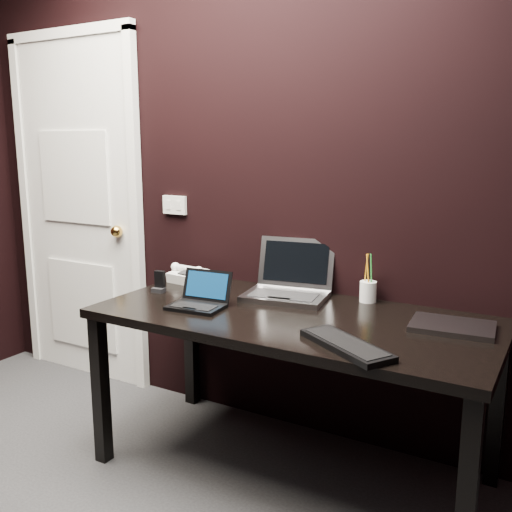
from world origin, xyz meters
The scene contains 11 objects.
wall_back centered at (0.00, 1.80, 1.30)m, with size 4.00×4.00×0.00m, color black.
door centered at (-1.35, 1.78, 1.04)m, with size 0.99×0.10×2.14m.
wall_switch centered at (-0.62, 1.79, 1.12)m, with size 0.15×0.02×0.10m.
desk centered at (0.30, 1.40, 0.66)m, with size 1.70×0.80×0.74m.
netbook centered at (-0.11, 1.29, 0.77)m, with size 0.26×0.23×0.15m.
silver_laptop centered at (0.16, 1.64, 0.79)m, with size 0.42×0.39×0.26m.
ext_keyboard centered at (0.65, 1.13, 0.75)m, with size 0.41×0.32×0.03m.
closed_laptop centered at (0.93, 1.53, 0.75)m, with size 0.34×0.25×0.02m.
desk_phone centered at (-0.43, 1.64, 0.78)m, with size 0.21×0.17×0.10m.
mobile_phone centered at (-0.43, 1.41, 0.78)m, with size 0.06×0.06×0.10m.
pen_cup centered at (0.52, 1.74, 0.79)m, with size 0.10×0.10×0.23m.
Camera 1 is at (1.32, -0.71, 1.47)m, focal length 40.00 mm.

